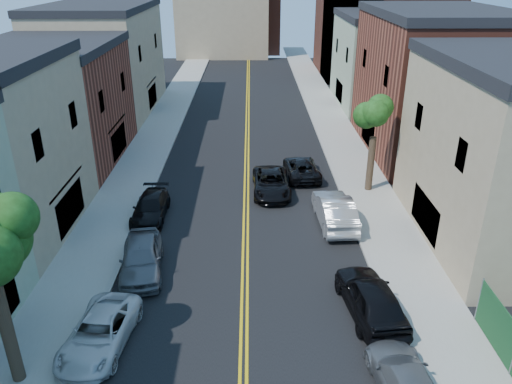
{
  "coord_description": "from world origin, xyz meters",
  "views": [
    {
      "loc": [
        0.31,
        0.71,
        13.46
      ],
      "look_at": [
        0.58,
        25.59,
        2.0
      ],
      "focal_mm": 34.92,
      "sensor_mm": 36.0,
      "label": 1
    }
  ],
  "objects_px": {
    "black_car_left": "(151,207)",
    "grey_car_right": "(406,382)",
    "black_car_right": "(371,297)",
    "silver_car_right": "(335,210)",
    "white_pickup": "(100,333)",
    "dark_car_right_far": "(302,168)",
    "grey_car_left": "(141,257)",
    "black_suv_lane": "(271,183)"
  },
  "relations": [
    {
      "from": "black_car_left",
      "to": "grey_car_right",
      "type": "bearing_deg",
      "value": -50.39
    },
    {
      "from": "black_car_right",
      "to": "silver_car_right",
      "type": "height_order",
      "value": "silver_car_right"
    },
    {
      "from": "white_pickup",
      "to": "silver_car_right",
      "type": "height_order",
      "value": "silver_car_right"
    },
    {
      "from": "grey_car_right",
      "to": "dark_car_right_far",
      "type": "relative_size",
      "value": 0.99
    },
    {
      "from": "silver_car_right",
      "to": "dark_car_right_far",
      "type": "bearing_deg",
      "value": -83.05
    },
    {
      "from": "grey_car_left",
      "to": "dark_car_right_far",
      "type": "relative_size",
      "value": 1.02
    },
    {
      "from": "black_car_right",
      "to": "silver_car_right",
      "type": "bearing_deg",
      "value": -95.36
    },
    {
      "from": "white_pickup",
      "to": "silver_car_right",
      "type": "distance_m",
      "value": 14.4
    },
    {
      "from": "grey_car_right",
      "to": "black_car_right",
      "type": "xyz_separation_m",
      "value": [
        -0.22,
        4.44,
        0.18
      ]
    },
    {
      "from": "grey_car_left",
      "to": "grey_car_right",
      "type": "xyz_separation_m",
      "value": [
        10.4,
        -7.7,
        -0.15
      ]
    },
    {
      "from": "white_pickup",
      "to": "dark_car_right_far",
      "type": "bearing_deg",
      "value": 67.43
    },
    {
      "from": "grey_car_right",
      "to": "black_car_left",
      "type": "bearing_deg",
      "value": -55.13
    },
    {
      "from": "black_car_right",
      "to": "black_car_left",
      "type": "bearing_deg",
      "value": -46.77
    },
    {
      "from": "black_car_left",
      "to": "black_suv_lane",
      "type": "relative_size",
      "value": 0.9
    },
    {
      "from": "black_car_right",
      "to": "black_suv_lane",
      "type": "xyz_separation_m",
      "value": [
        -3.67,
        12.23,
        -0.15
      ]
    },
    {
      "from": "black_car_left",
      "to": "white_pickup",
      "type": "bearing_deg",
      "value": -89.96
    },
    {
      "from": "white_pickup",
      "to": "black_suv_lane",
      "type": "relative_size",
      "value": 0.92
    },
    {
      "from": "dark_car_right_far",
      "to": "black_suv_lane",
      "type": "height_order",
      "value": "black_suv_lane"
    },
    {
      "from": "white_pickup",
      "to": "silver_car_right",
      "type": "xyz_separation_m",
      "value": [
        10.5,
        9.85,
        0.2
      ]
    },
    {
      "from": "grey_car_right",
      "to": "black_car_right",
      "type": "distance_m",
      "value": 4.45
    },
    {
      "from": "white_pickup",
      "to": "silver_car_right",
      "type": "relative_size",
      "value": 0.9
    },
    {
      "from": "black_car_right",
      "to": "grey_car_left",
      "type": "bearing_deg",
      "value": -25.09
    },
    {
      "from": "black_car_left",
      "to": "dark_car_right_far",
      "type": "xyz_separation_m",
      "value": [
        9.3,
        6.01,
        -0.01
      ]
    },
    {
      "from": "white_pickup",
      "to": "grey_car_right",
      "type": "xyz_separation_m",
      "value": [
        11.0,
        -2.62,
        0.02
      ]
    },
    {
      "from": "grey_car_right",
      "to": "black_car_right",
      "type": "height_order",
      "value": "black_car_right"
    },
    {
      "from": "grey_car_right",
      "to": "black_car_right",
      "type": "bearing_deg",
      "value": -91.83
    },
    {
      "from": "white_pickup",
      "to": "dark_car_right_far",
      "type": "distance_m",
      "value": 19.11
    },
    {
      "from": "grey_car_left",
      "to": "black_car_right",
      "type": "xyz_separation_m",
      "value": [
        10.18,
        -3.26,
        0.03
      ]
    },
    {
      "from": "black_suv_lane",
      "to": "white_pickup",
      "type": "bearing_deg",
      "value": -117.9
    },
    {
      "from": "black_car_right",
      "to": "silver_car_right",
      "type": "relative_size",
      "value": 0.96
    },
    {
      "from": "silver_car_right",
      "to": "black_suv_lane",
      "type": "height_order",
      "value": "silver_car_right"
    },
    {
      "from": "white_pickup",
      "to": "black_car_right",
      "type": "distance_m",
      "value": 10.93
    },
    {
      "from": "grey_car_right",
      "to": "grey_car_left",
      "type": "bearing_deg",
      "value": -41.24
    },
    {
      "from": "grey_car_right",
      "to": "silver_car_right",
      "type": "xyz_separation_m",
      "value": [
        -0.5,
        12.47,
        0.18
      ]
    },
    {
      "from": "white_pickup",
      "to": "dark_car_right_far",
      "type": "height_order",
      "value": "dark_car_right_far"
    },
    {
      "from": "white_pickup",
      "to": "black_car_left",
      "type": "height_order",
      "value": "black_car_left"
    },
    {
      "from": "silver_car_right",
      "to": "grey_car_left",
      "type": "bearing_deg",
      "value": 22.71
    },
    {
      "from": "black_suv_lane",
      "to": "grey_car_left",
      "type": "bearing_deg",
      "value": -127.03
    },
    {
      "from": "dark_car_right_far",
      "to": "black_suv_lane",
      "type": "distance_m",
      "value": 3.44
    },
    {
      "from": "grey_car_right",
      "to": "black_suv_lane",
      "type": "relative_size",
      "value": 0.92
    },
    {
      "from": "silver_car_right",
      "to": "grey_car_right",
      "type": "bearing_deg",
      "value": 89.28
    },
    {
      "from": "white_pickup",
      "to": "black_suv_lane",
      "type": "height_order",
      "value": "black_suv_lane"
    }
  ]
}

